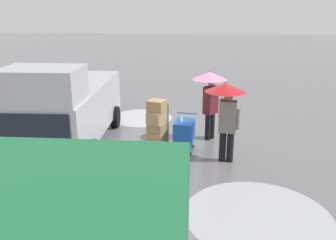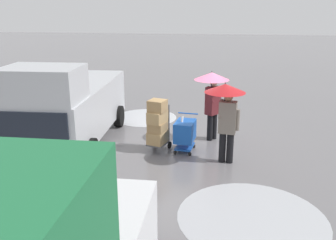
{
  "view_description": "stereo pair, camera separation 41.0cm",
  "coord_description": "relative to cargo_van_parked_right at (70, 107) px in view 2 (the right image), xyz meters",
  "views": [
    {
      "loc": [
        -0.32,
        10.56,
        3.97
      ],
      "look_at": [
        0.58,
        1.21,
        1.05
      ],
      "focal_mm": 39.29,
      "sensor_mm": 36.0,
      "label": 1
    },
    {
      "loc": [
        -0.73,
        10.51,
        3.97
      ],
      "look_at": [
        0.58,
        1.21,
        1.05
      ],
      "focal_mm": 39.29,
      "sensor_mm": 36.0,
      "label": 2
    }
  ],
  "objects": [
    {
      "name": "ground_plane",
      "position": [
        -3.52,
        -0.73,
        -1.18
      ],
      "size": [
        90.0,
        90.0,
        0.0
      ],
      "primitive_type": "plane",
      "color": "slate"
    },
    {
      "name": "slush_patch_near_cluster",
      "position": [
        -5.0,
        3.32,
        -1.18
      ],
      "size": [
        2.93,
        2.93,
        0.01
      ],
      "primitive_type": "cylinder",
      "color": "#ADAFB5",
      "rests_on": "ground"
    },
    {
      "name": "slush_patch_under_van",
      "position": [
        1.1,
        -1.65,
        -1.18
      ],
      "size": [
        2.84,
        2.84,
        0.01
      ],
      "primitive_type": "cylinder",
      "color": "silver",
      "rests_on": "ground"
    },
    {
      "name": "slush_patch_mid_street",
      "position": [
        -1.6,
        -3.05,
        -1.18
      ],
      "size": [
        2.3,
        2.3,
        0.01
      ],
      "primitive_type": "cylinder",
      "color": "silver",
      "rests_on": "ground"
    },
    {
      "name": "slush_patch_far_side",
      "position": [
        -0.72,
        3.7,
        -1.18
      ],
      "size": [
        2.97,
        2.97,
        0.01
      ],
      "primitive_type": "cylinder",
      "color": "silver",
      "rests_on": "ground"
    },
    {
      "name": "cargo_van_parked_right",
      "position": [
        0.0,
        0.0,
        0.0
      ],
      "size": [
        2.36,
        5.42,
        2.6
      ],
      "color": "#B7BABF",
      "rests_on": "ground"
    },
    {
      "name": "shopping_cart_vendor",
      "position": [
        -3.36,
        0.03,
        -0.61
      ],
      "size": [
        0.64,
        0.88,
        1.04
      ],
      "color": "#1951B2",
      "rests_on": "ground"
    },
    {
      "name": "hand_dolly_boxes",
      "position": [
        -2.59,
        0.09,
        -0.38
      ],
      "size": [
        0.68,
        0.81,
        1.49
      ],
      "color": "#515156",
      "rests_on": "ground"
    },
    {
      "name": "pedestrian_pink_side",
      "position": [
        -4.06,
        -1.0,
        0.41
      ],
      "size": [
        1.04,
        1.04,
        2.15
      ],
      "color": "black",
      "rests_on": "ground"
    },
    {
      "name": "pedestrian_black_side",
      "position": [
        -4.46,
        0.64,
        0.39
      ],
      "size": [
        1.04,
        1.04,
        2.15
      ],
      "color": "black",
      "rests_on": "ground"
    }
  ]
}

